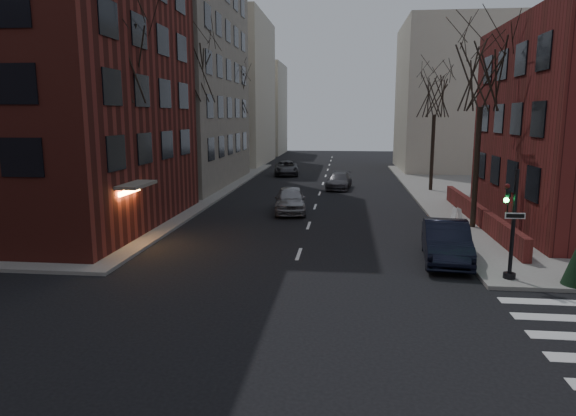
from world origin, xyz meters
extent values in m
plane|color=black|center=(0.00, 0.00, 0.00)|extent=(160.00, 160.00, 0.00)
cube|color=maroon|center=(-15.50, 16.50, 9.00)|extent=(15.00, 15.00, 18.00)
cube|color=gray|center=(-17.00, 34.00, 14.00)|extent=(18.00, 18.00, 28.00)
cube|color=maroon|center=(9.30, 19.00, 0.65)|extent=(0.35, 16.00, 1.00)
cube|color=beige|center=(-15.00, 55.00, 9.00)|extent=(14.00, 16.00, 18.00)
cube|color=beige|center=(15.00, 50.00, 8.00)|extent=(14.00, 14.00, 16.00)
cube|color=beige|center=(-13.00, 72.00, 7.00)|extent=(10.00, 12.00, 14.00)
cylinder|color=black|center=(8.00, 9.00, 2.15)|extent=(0.14, 0.14, 4.00)
cylinder|color=black|center=(8.00, 9.00, 0.25)|extent=(0.44, 0.44, 0.20)
imported|color=black|center=(7.75, 9.00, 3.00)|extent=(0.16, 0.20, 1.00)
sphere|color=#19FF4C|center=(7.68, 8.95, 3.05)|extent=(0.18, 0.18, 0.18)
cube|color=white|center=(8.00, 8.88, 2.50)|extent=(0.70, 0.03, 0.22)
cylinder|color=#2D231C|center=(-8.80, 14.00, 3.47)|extent=(0.28, 0.28, 6.65)
cylinder|color=#2D231C|center=(-8.80, 26.00, 3.65)|extent=(0.28, 0.28, 7.00)
cylinder|color=#2D231C|center=(-8.80, 40.00, 3.30)|extent=(0.28, 0.28, 6.30)
cylinder|color=#2D231C|center=(8.80, 18.00, 3.30)|extent=(0.28, 0.28, 6.30)
cylinder|color=#2D231C|center=(8.80, 32.00, 3.12)|extent=(0.28, 0.28, 5.95)
cylinder|color=black|center=(-8.20, 22.00, 3.15)|extent=(0.12, 0.12, 6.00)
sphere|color=#FFA54C|center=(-8.20, 22.00, 6.25)|extent=(0.36, 0.36, 0.36)
cylinder|color=black|center=(-8.20, 42.00, 3.15)|extent=(0.12, 0.12, 6.00)
sphere|color=#FFA54C|center=(-8.20, 42.00, 6.25)|extent=(0.36, 0.36, 0.36)
imported|color=black|center=(6.20, 11.58, 0.84)|extent=(2.24, 5.23, 1.68)
imported|color=gray|center=(-1.44, 21.81, 0.81)|extent=(2.39, 4.92, 1.62)
imported|color=#45444A|center=(1.47, 32.78, 0.66)|extent=(2.30, 4.73, 1.32)
imported|color=#3B3B40|center=(-4.06, 42.33, 0.72)|extent=(2.99, 5.41, 1.43)
cube|color=white|center=(8.08, 18.57, 0.61)|extent=(0.49, 0.63, 0.91)
camera|label=1|loc=(1.96, -9.79, 6.00)|focal=32.00mm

